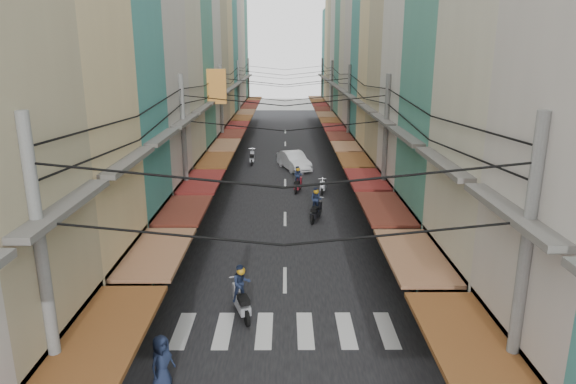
{
  "coord_description": "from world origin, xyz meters",
  "views": [
    {
      "loc": [
        0.04,
        -21.64,
        9.3
      ],
      "look_at": [
        0.16,
        4.52,
        2.01
      ],
      "focal_mm": 32.0,
      "sensor_mm": 36.0,
      "label": 1
    }
  ],
  "objects_px": {
    "market_umbrella": "(464,278)",
    "traffic_sign": "(417,216)",
    "bicycle": "(416,271)",
    "white_car": "(294,169)"
  },
  "relations": [
    {
      "from": "traffic_sign",
      "to": "bicycle",
      "type": "bearing_deg",
      "value": -95.97
    },
    {
      "from": "traffic_sign",
      "to": "white_car",
      "type": "bearing_deg",
      "value": 105.28
    },
    {
      "from": "white_car",
      "to": "traffic_sign",
      "type": "distance_m",
      "value": 19.54
    },
    {
      "from": "bicycle",
      "to": "traffic_sign",
      "type": "bearing_deg",
      "value": -0.52
    },
    {
      "from": "bicycle",
      "to": "traffic_sign",
      "type": "height_order",
      "value": "traffic_sign"
    },
    {
      "from": "bicycle",
      "to": "white_car",
      "type": "bearing_deg",
      "value": 19.77
    },
    {
      "from": "market_umbrella",
      "to": "traffic_sign",
      "type": "xyz_separation_m",
      "value": [
        -0.21,
        5.7,
        0.28
      ]
    },
    {
      "from": "bicycle",
      "to": "market_umbrella",
      "type": "height_order",
      "value": "market_umbrella"
    },
    {
      "from": "white_car",
      "to": "bicycle",
      "type": "relative_size",
      "value": 3.21
    },
    {
      "from": "bicycle",
      "to": "traffic_sign",
      "type": "relative_size",
      "value": 0.52
    }
  ]
}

